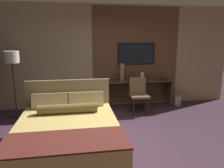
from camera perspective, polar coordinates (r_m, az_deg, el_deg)
ground_plane at (r=4.04m, az=4.70°, el=-16.13°), size 16.00×16.00×0.00m
wall_back_tv_panel at (r=6.15m, az=-0.03°, el=7.25°), size 7.20×0.09×2.80m
bed at (r=3.77m, az=-11.42°, el=-12.85°), size 1.65×2.08×1.08m
desk at (r=6.19m, az=6.62°, el=-1.10°), size 1.94×0.46×0.75m
tv at (r=6.22m, az=6.37°, el=7.86°), size 1.06×0.04×0.59m
desk_chair at (r=5.64m, az=6.89°, el=-2.05°), size 0.47×0.47×0.91m
floor_lamp at (r=5.66m, az=-24.66°, el=5.17°), size 0.34×0.34×1.60m
vase_tall at (r=5.96m, az=2.62°, el=3.09°), size 0.13×0.13×0.47m
vase_short at (r=6.07m, az=7.88°, el=2.01°), size 0.10×0.10×0.23m
book at (r=6.38m, az=13.42°, el=1.34°), size 0.24×0.18×0.03m
waste_bin at (r=6.56m, az=16.69°, el=-4.15°), size 0.22×0.22×0.28m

